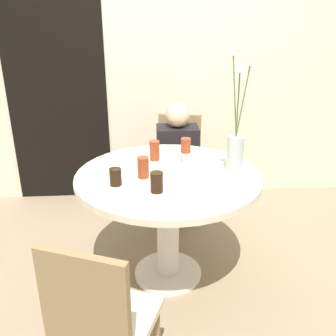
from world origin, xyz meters
name	(u,v)px	position (x,y,z in m)	size (l,w,h in m)	color
ground_plane	(168,274)	(0.00, 0.00, 0.00)	(16.00, 16.00, 0.00)	#89755B
wall_back	(157,62)	(0.00, 1.35, 1.30)	(8.00, 0.05, 2.60)	beige
doorway_panel	(57,94)	(-0.92, 1.32, 1.02)	(0.90, 0.01, 2.05)	black
dining_table	(168,196)	(0.00, 0.00, 0.61)	(1.16, 1.16, 0.77)	beige
chair_right_flank	(179,160)	(0.16, 0.96, 0.49)	(0.46, 0.46, 0.88)	beige
chair_left_flank	(99,318)	(-0.36, -0.90, 0.49)	(0.52, 0.52, 0.88)	beige
birthday_cake	(181,169)	(0.08, -0.03, 0.81)	(0.23, 0.23, 0.13)	white
flower_vase	(236,143)	(0.42, 0.01, 0.96)	(0.13, 0.23, 0.76)	#9EB2AD
side_plate	(181,202)	(0.04, -0.40, 0.77)	(0.20, 0.20, 0.01)	silver
drink_glass_0	(157,182)	(-0.08, -0.25, 0.83)	(0.07, 0.07, 0.12)	black
drink_glass_1	(143,167)	(-0.15, -0.04, 0.83)	(0.07, 0.07, 0.13)	maroon
drink_glass_2	(155,151)	(-0.07, 0.26, 0.83)	(0.07, 0.07, 0.13)	maroon
drink_glass_3	(115,177)	(-0.32, -0.14, 0.82)	(0.07, 0.07, 0.10)	black
drink_glass_4	(186,145)	(0.16, 0.39, 0.82)	(0.07, 0.07, 0.11)	maroon
person_boy	(177,167)	(0.14, 0.80, 0.49)	(0.34, 0.24, 1.04)	#383333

